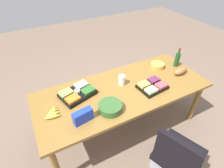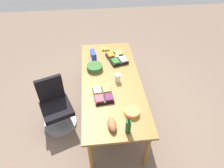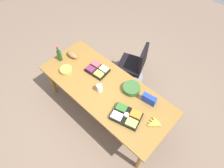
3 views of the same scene
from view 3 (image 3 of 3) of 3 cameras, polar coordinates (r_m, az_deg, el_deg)
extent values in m
plane|color=#756050|center=(3.80, -1.62, -7.79)|extent=(10.00, 10.00, 0.00)
cube|color=olive|center=(3.16, -1.93, -1.40)|extent=(2.33, 0.97, 0.04)
cylinder|color=olive|center=(3.41, 16.48, -11.27)|extent=(0.07, 0.07, 0.73)
cylinder|color=olive|center=(4.15, -8.69, 7.30)|extent=(0.07, 0.07, 0.73)
cylinder|color=olive|center=(3.11, 8.11, -21.33)|extent=(0.07, 0.07, 0.73)
cylinder|color=olive|center=(3.91, -17.28, 0.91)|extent=(0.07, 0.07, 0.73)
cylinder|color=gray|center=(4.25, 5.18, 2.22)|extent=(0.56, 0.56, 0.05)
cylinder|color=gray|center=(4.09, 5.39, 3.96)|extent=(0.06, 0.06, 0.35)
cube|color=black|center=(3.96, 5.58, 5.59)|extent=(0.62, 0.62, 0.09)
cube|color=black|center=(3.73, 9.14, 7.37)|extent=(0.21, 0.43, 0.46)
cube|color=black|center=(3.36, -4.32, 4.05)|extent=(0.39, 0.32, 0.04)
cube|color=#B4DC83|center=(3.32, -2.39, 4.48)|extent=(0.15, 0.13, 0.03)
cube|color=#DD4A53|center=(3.40, -4.76, 5.86)|extent=(0.15, 0.13, 0.03)
cube|color=#F2CB4C|center=(3.26, -3.93, 2.98)|extent=(0.15, 0.13, 0.03)
cube|color=#61264C|center=(3.34, -6.31, 4.42)|extent=(0.15, 0.13, 0.03)
cylinder|color=#335C2B|center=(3.10, 5.71, -1.28)|extent=(0.34, 0.34, 0.09)
cylinder|color=gold|center=(3.42, -13.31, 4.01)|extent=(0.23, 0.23, 0.07)
cylinder|color=#19431A|center=(3.58, -15.16, 8.04)|extent=(0.09, 0.09, 0.21)
cylinder|color=#19431A|center=(3.48, -15.68, 9.71)|extent=(0.04, 0.04, 0.08)
cylinder|color=red|center=(3.45, -15.85, 10.27)|extent=(0.04, 0.04, 0.01)
cube|color=black|center=(2.87, 4.21, -9.42)|extent=(0.49, 0.40, 0.05)
cube|color=orange|center=(2.85, 7.02, -8.78)|extent=(0.19, 0.16, 0.03)
cube|color=#2E6529|center=(2.88, 2.79, -6.95)|extent=(0.19, 0.16, 0.03)
cube|color=#A7C453|center=(2.78, 5.79, -11.24)|extent=(0.19, 0.16, 0.03)
cube|color=silver|center=(2.82, 1.45, -9.32)|extent=(0.19, 0.16, 0.03)
cylinder|color=white|center=(2.83, 4.26, -9.03)|extent=(0.09, 0.09, 0.04)
cylinder|color=white|center=(3.06, -3.68, -1.23)|extent=(0.11, 0.11, 0.14)
ellipsoid|color=#9D653B|center=(3.62, -11.59, 8.39)|extent=(0.25, 0.14, 0.10)
cube|color=#1D38C0|center=(2.99, 10.82, -4.44)|extent=(0.23, 0.11, 0.15)
ellipsoid|color=gold|center=(2.89, 13.03, -10.67)|extent=(0.17, 0.06, 0.04)
ellipsoid|color=#D6D242|center=(2.88, 12.69, -11.01)|extent=(0.17, 0.06, 0.04)
ellipsoid|color=gold|center=(2.87, 12.33, -11.35)|extent=(0.16, 0.12, 0.04)
ellipsoid|color=gold|center=(2.86, 11.98, -11.70)|extent=(0.15, 0.14, 0.04)
camera|label=1|loc=(2.98, 37.30, 23.73)|focal=28.42mm
camera|label=2|loc=(4.14, -35.65, 42.36)|focal=32.83mm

